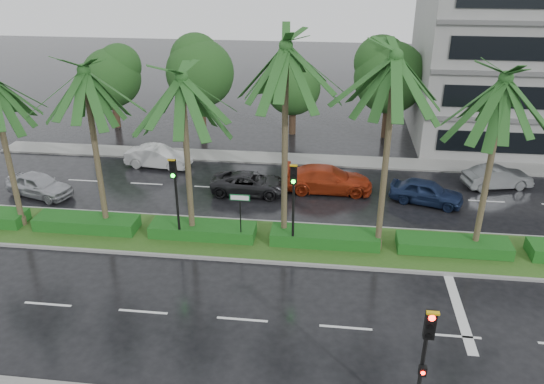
# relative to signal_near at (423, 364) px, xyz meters

# --- Properties ---
(ground) EXTENTS (120.00, 120.00, 0.00)m
(ground) POSITION_rel_signal_near_xyz_m (-6.00, 9.39, -2.50)
(ground) COLOR black
(ground) RESTS_ON ground
(far_sidewalk) EXTENTS (40.00, 2.00, 0.12)m
(far_sidewalk) POSITION_rel_signal_near_xyz_m (-6.00, 21.39, -2.44)
(far_sidewalk) COLOR slate
(far_sidewalk) RESTS_ON ground
(median) EXTENTS (36.00, 4.00, 0.15)m
(median) POSITION_rel_signal_near_xyz_m (-6.00, 10.39, -2.42)
(median) COLOR gray
(median) RESTS_ON ground
(hedge) EXTENTS (35.20, 1.40, 0.60)m
(hedge) POSITION_rel_signal_near_xyz_m (-6.00, 10.39, -2.05)
(hedge) COLOR #134214
(hedge) RESTS_ON median
(lane_markings) EXTENTS (34.00, 13.06, 0.01)m
(lane_markings) POSITION_rel_signal_near_xyz_m (-2.96, 8.96, -2.50)
(lane_markings) COLOR silver
(lane_markings) RESTS_ON ground
(palm_row) EXTENTS (26.30, 4.20, 10.07)m
(palm_row) POSITION_rel_signal_near_xyz_m (-7.24, 10.41, 5.31)
(palm_row) COLOR #443927
(palm_row) RESTS_ON median
(signal_near) EXTENTS (0.34, 0.45, 4.36)m
(signal_near) POSITION_rel_signal_near_xyz_m (0.00, 0.00, 0.00)
(signal_near) COLOR black
(signal_near) RESTS_ON near_sidewalk
(signal_median_left) EXTENTS (0.34, 0.42, 4.36)m
(signal_median_left) POSITION_rel_signal_near_xyz_m (-10.00, 9.69, 0.49)
(signal_median_left) COLOR black
(signal_median_left) RESTS_ON median
(signal_median_right) EXTENTS (0.34, 0.42, 4.36)m
(signal_median_right) POSITION_rel_signal_near_xyz_m (-4.50, 9.69, 0.49)
(signal_median_right) COLOR black
(signal_median_right) RESTS_ON median
(street_sign) EXTENTS (0.95, 0.09, 2.60)m
(street_sign) POSITION_rel_signal_near_xyz_m (-7.00, 9.87, -0.38)
(street_sign) COLOR black
(street_sign) RESTS_ON median
(bg_trees) EXTENTS (32.86, 5.23, 7.56)m
(bg_trees) POSITION_rel_signal_near_xyz_m (-4.65, 26.98, 2.09)
(bg_trees) COLOR #342617
(bg_trees) RESTS_ON ground
(building) EXTENTS (16.00, 10.00, 12.00)m
(building) POSITION_rel_signal_near_xyz_m (11.00, 27.39, 3.50)
(building) COLOR gray
(building) RESTS_ON ground
(car_silver) EXTENTS (2.70, 4.32, 1.37)m
(car_silver) POSITION_rel_signal_near_xyz_m (-19.52, 14.04, -1.82)
(car_silver) COLOR #A7A9AF
(car_silver) RESTS_ON ground
(car_white) EXTENTS (1.90, 4.35, 1.39)m
(car_white) POSITION_rel_signal_near_xyz_m (-14.09, 19.15, -1.81)
(car_white) COLOR silver
(car_white) RESTS_ON ground
(car_darkgrey) EXTENTS (2.08, 4.50, 1.25)m
(car_darkgrey) POSITION_rel_signal_near_xyz_m (-7.53, 15.84, -1.88)
(car_darkgrey) COLOR black
(car_darkgrey) RESTS_ON ground
(car_red) EXTENTS (2.19, 5.22, 1.51)m
(car_red) POSITION_rel_signal_near_xyz_m (-3.03, 16.72, -1.75)
(car_red) COLOR #A62D12
(car_red) RESTS_ON ground
(car_blue) EXTENTS (2.72, 4.31, 1.37)m
(car_blue) POSITION_rel_signal_near_xyz_m (2.50, 15.77, -1.82)
(car_blue) COLOR #172547
(car_blue) RESTS_ON ground
(car_grey) EXTENTS (2.35, 4.22, 1.32)m
(car_grey) POSITION_rel_signal_near_xyz_m (7.00, 18.42, -1.84)
(car_grey) COLOR #4C4F51
(car_grey) RESTS_ON ground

